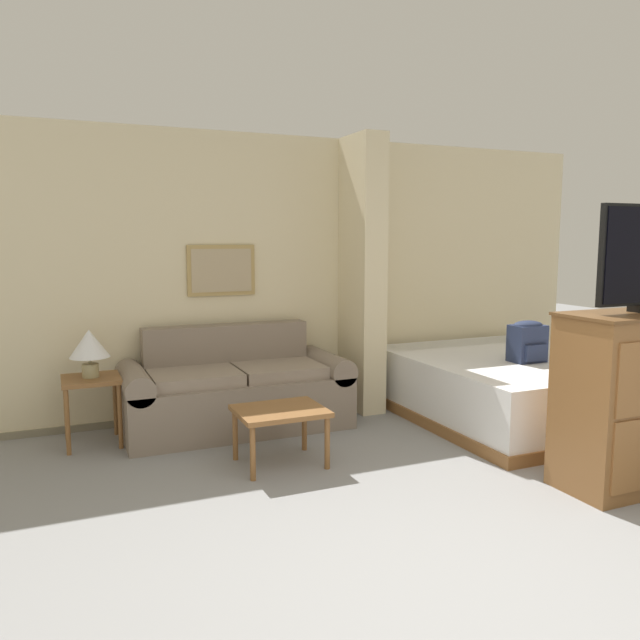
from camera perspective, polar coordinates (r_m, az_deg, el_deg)
The scene contains 9 objects.
ground_plane at distance 3.21m, azimuth 16.87°, elevation -23.76°, with size 20.00×20.00×0.00m, color gray.
wall_back at distance 5.94m, azimuth -5.49°, elevation 4.04°, with size 7.23×0.16×2.60m.
wall_partition_pillar at distance 5.97m, azimuth 3.86°, elevation 4.13°, with size 0.24×0.57×2.60m.
couch at distance 5.52m, azimuth -7.73°, elevation -6.45°, with size 1.94×0.84×0.88m.
coffee_table at distance 4.60m, azimuth -3.67°, elevation -8.73°, with size 0.64×0.52×0.42m.
side_table at distance 5.32m, azimuth -20.17°, elevation -5.92°, with size 0.44×0.44×0.55m.
table_lamp at distance 5.25m, azimuth -20.34°, elevation -2.20°, with size 0.31×0.31×0.38m.
bed at distance 6.07m, azimuth 17.11°, elevation -5.79°, with size 1.89×2.15×0.57m.
backpack at distance 5.76m, azimuth 18.45°, elevation -1.80°, with size 0.30×0.23×0.36m.
Camera 1 is at (-1.82, -2.07, 1.65)m, focal length 35.00 mm.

